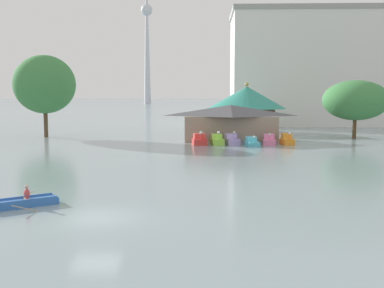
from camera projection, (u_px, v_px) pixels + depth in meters
The scene contains 14 objects.
ground_plane at pixel (95, 218), 24.03m from camera, with size 2000.00×2000.00×0.00m, color gray.
rowboat_with_rower at pixel (22, 203), 26.46m from camera, with size 3.93×3.74×1.49m.
pedal_boat_red at pixel (200, 140), 59.69m from camera, with size 2.12×2.76×1.85m.
pedal_boat_lime at pixel (217, 140), 59.70m from camera, with size 1.91×2.93×1.88m.
pedal_boat_lavender at pixel (231, 140), 60.32m from camera, with size 2.29×3.07×1.82m.
pedal_boat_cyan at pixel (251, 142), 58.32m from camera, with size 1.89×3.08×1.42m.
pedal_boat_pink at pixel (269, 140), 60.04m from camera, with size 1.80×2.96×1.60m.
pedal_boat_orange at pixel (287, 140), 59.90m from camera, with size 1.72×2.45×1.72m.
boathouse at pixel (230, 122), 65.15m from camera, with size 13.74×7.75×5.05m.
green_roof_pavilion at pixel (246, 106), 79.81m from camera, with size 13.65×13.65×8.66m.
shoreline_tree_tall_left at pixel (45, 84), 69.90m from camera, with size 9.33×9.33×12.51m.
shoreline_tree_right at pixel (355, 100), 68.26m from camera, with size 9.72×9.72×8.66m.
background_building_block at pixel (310, 69), 99.05m from camera, with size 34.48×16.75×24.34m.
distant_broadcast_tower at pixel (147, 24), 358.37m from camera, with size 8.99×8.99×139.62m.
Camera 1 is at (5.84, -23.30, 6.39)m, focal length 42.91 mm.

